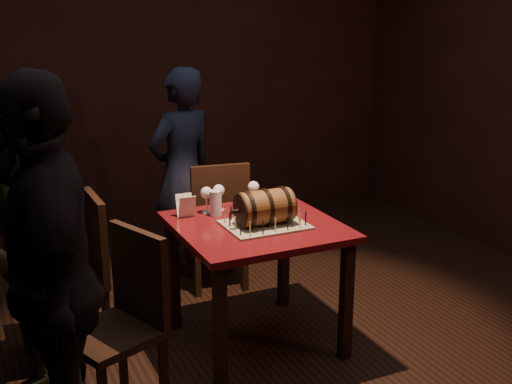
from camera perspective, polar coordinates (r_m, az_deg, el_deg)
room_shell at (r=3.40m, az=-0.02°, el=7.05°), size 5.04×5.04×2.80m
pub_table at (r=3.69m, az=-0.00°, el=-4.43°), size 0.90×0.90×0.75m
cake_board at (r=3.61m, az=0.79°, el=-2.94°), size 0.45×0.35×0.01m
barrel_cake at (r=3.58m, az=0.79°, el=-1.36°), size 0.36×0.21×0.21m
birthday_candles at (r=3.60m, az=0.79°, el=-2.23°), size 0.40×0.30×0.09m
wine_glass_left at (r=3.82m, az=-4.43°, el=-0.18°), size 0.07×0.07×0.16m
wine_glass_mid at (r=3.86m, az=-3.34°, el=0.03°), size 0.07×0.07×0.16m
wine_glass_right at (r=3.93m, az=-0.22°, el=0.35°), size 0.07×0.07×0.16m
pint_of_ale at (r=3.78m, az=-3.61°, el=-1.04°), size 0.07×0.07×0.15m
menu_card at (r=3.77m, az=-6.26°, el=-1.27°), size 0.10×0.05×0.13m
chair_back at (r=4.46m, az=-3.44°, el=-2.40°), size 0.45×0.45×0.93m
chair_left_rear at (r=3.78m, az=-15.30°, el=-6.41°), size 0.41×0.41×0.93m
chair_left_front at (r=3.17m, az=-11.65°, el=-10.66°), size 0.52×0.52×0.93m
person_back at (r=4.72m, az=-6.59°, el=1.69°), size 0.65×0.54×1.54m
person_left_rear at (r=3.49m, az=-21.08°, el=-4.94°), size 0.77×0.87×1.49m
person_left_front at (r=2.76m, az=-17.77°, el=-7.62°), size 0.50×1.04×1.72m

